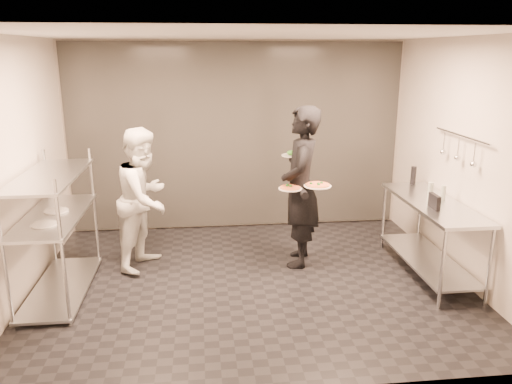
{
  "coord_description": "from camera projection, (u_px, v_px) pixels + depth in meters",
  "views": [
    {
      "loc": [
        -0.53,
        -5.37,
        2.63
      ],
      "look_at": [
        0.07,
        0.01,
        1.1
      ],
      "focal_mm": 35.0,
      "sensor_mm": 36.0,
      "label": 1
    }
  ],
  "objects": [
    {
      "name": "room_shell",
      "position": [
        241.0,
        147.0,
        6.65
      ],
      "size": [
        5.0,
        4.0,
        2.8
      ],
      "color": "black",
      "rests_on": "ground"
    },
    {
      "name": "pass_rack",
      "position": [
        55.0,
        227.0,
        5.47
      ],
      "size": [
        0.6,
        1.6,
        1.5
      ],
      "color": "silver",
      "rests_on": "ground"
    },
    {
      "name": "prep_counter",
      "position": [
        431.0,
        225.0,
        5.97
      ],
      "size": [
        0.6,
        1.8,
        0.92
      ],
      "color": "silver",
      "rests_on": "ground"
    },
    {
      "name": "utensil_rail",
      "position": [
        459.0,
        149.0,
        5.75
      ],
      "size": [
        0.07,
        1.2,
        0.31
      ],
      "color": "silver",
      "rests_on": "room_shell"
    },
    {
      "name": "waiter",
      "position": [
        301.0,
        187.0,
        6.18
      ],
      "size": [
        0.64,
        0.82,
        2.01
      ],
      "primitive_type": "imported",
      "rotation": [
        0.0,
        0.0,
        -1.81
      ],
      "color": "black",
      "rests_on": "ground"
    },
    {
      "name": "chef",
      "position": [
        145.0,
        199.0,
        6.14
      ],
      "size": [
        0.95,
        1.05,
        1.76
      ],
      "primitive_type": "imported",
      "rotation": [
        0.0,
        0.0,
        1.17
      ],
      "color": "silver",
      "rests_on": "ground"
    },
    {
      "name": "pizza_plate_near",
      "position": [
        290.0,
        188.0,
        5.99
      ],
      "size": [
        0.29,
        0.29,
        0.05
      ],
      "color": "silver",
      "rests_on": "waiter"
    },
    {
      "name": "pizza_plate_far",
      "position": [
        318.0,
        185.0,
        5.99
      ],
      "size": [
        0.33,
        0.33,
        0.05
      ],
      "color": "silver",
      "rests_on": "waiter"
    },
    {
      "name": "salad_plate",
      "position": [
        291.0,
        154.0,
        6.41
      ],
      "size": [
        0.25,
        0.25,
        0.07
      ],
      "color": "silver",
      "rests_on": "waiter"
    },
    {
      "name": "pos_monitor",
      "position": [
        434.0,
        202.0,
        5.6
      ],
      "size": [
        0.05,
        0.23,
        0.17
      ],
      "primitive_type": "cube",
      "rotation": [
        0.0,
        0.0,
        -0.02
      ],
      "color": "black",
      "rests_on": "prep_counter"
    },
    {
      "name": "bottle_green",
      "position": [
        430.0,
        192.0,
        5.84
      ],
      "size": [
        0.07,
        0.07,
        0.24
      ],
      "primitive_type": "cylinder",
      "color": "gray",
      "rests_on": "prep_counter"
    },
    {
      "name": "bottle_clear",
      "position": [
        443.0,
        193.0,
        5.92
      ],
      "size": [
        0.05,
        0.05,
        0.18
      ],
      "primitive_type": "cylinder",
      "color": "gray",
      "rests_on": "prep_counter"
    },
    {
      "name": "bottle_dark",
      "position": [
        413.0,
        175.0,
        6.63
      ],
      "size": [
        0.07,
        0.07,
        0.24
      ],
      "primitive_type": "cylinder",
      "color": "black",
      "rests_on": "prep_counter"
    }
  ]
}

